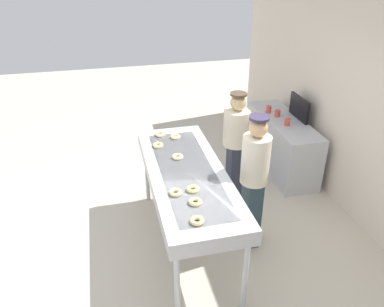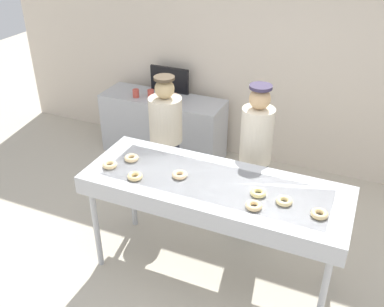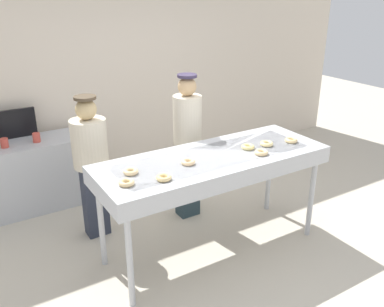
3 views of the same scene
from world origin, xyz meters
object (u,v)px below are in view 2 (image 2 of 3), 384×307
Objects in this scene: plain_donut_1 at (131,158)px; plain_donut_0 at (254,206)px; plain_donut_6 at (110,165)px; worker_assistant at (255,156)px; plain_donut_2 at (284,201)px; plain_donut_3 at (135,176)px; worker_baker at (166,134)px; prep_counter at (163,126)px; fryer_conveyor at (214,191)px; paper_cup_1 at (174,98)px; paper_cup_0 at (136,93)px; plain_donut_5 at (180,175)px; plain_donut_7 at (258,193)px; menu_display at (170,80)px; plain_donut_4 at (319,214)px; paper_cup_2 at (151,94)px.

plain_donut_0 is at bearing -11.28° from plain_donut_1.
plain_donut_6 is 0.08× the size of worker_assistant.
plain_donut_3 is (-1.26, -0.16, 0.00)m from plain_donut_2.
worker_baker is 1.22m from prep_counter.
fryer_conveyor is 21.29× the size of paper_cup_1.
prep_counter is (-0.81, 2.10, -0.64)m from plain_donut_3.
worker_assistant is at bearing -27.75° from paper_cup_0.
fryer_conveyor is at bearing 7.66° from plain_donut_5.
plain_donut_5 is 1.00× the size of plain_donut_7.
plain_donut_1 is at bearing -73.18° from menu_display.
paper_cup_2 is (-2.50, 1.94, -0.16)m from plain_donut_4.
plain_donut_6 is 2.32m from menu_display.
plain_donut_7 is 0.08× the size of worker_baker.
menu_display is at bearing 130.92° from plain_donut_7.
worker_baker is 2.80× the size of menu_display.
plain_donut_1 is 1.00× the size of plain_donut_3.
paper_cup_1 is (-0.30, 1.97, -0.16)m from plain_donut_6.
plain_donut_2 is 0.08× the size of prep_counter.
plain_donut_5 is 0.08× the size of worker_assistant.
plain_donut_6 is at bearing -75.90° from prep_counter.
plain_donut_7 is at bearing 95.35° from plain_donut_0.
prep_counter is 0.60m from paper_cup_0.
plain_donut_7 is (-0.50, 0.08, 0.00)m from plain_donut_4.
plain_donut_5 reaches higher than paper_cup_1.
plain_donut_0 is 1.22× the size of paper_cup_0.
prep_counter is (-2.08, 1.94, -0.64)m from plain_donut_2.
menu_display reaches higher than plain_donut_7.
plain_donut_0 reaches higher than paper_cup_1.
plain_donut_4 reaches higher than fryer_conveyor.
prep_counter is (-0.51, 2.03, -0.64)m from plain_donut_6.
fryer_conveyor is at bearing -52.16° from prep_counter.
worker_assistant is at bearing 38.59° from plain_donut_6.
plain_donut_4 is 1.14m from worker_assistant.
plain_donut_4 is 1.85m from plain_donut_6.
plain_donut_6 is 0.24× the size of menu_display.
worker_assistant is (-0.26, 0.95, -0.13)m from plain_donut_0.
plain_donut_1 and plain_donut_2 have the same top height.
plain_donut_2 is (0.20, 0.15, 0.00)m from plain_donut_0.
plain_donut_4 is at bearing -11.17° from plain_donut_2.
plain_donut_5 is at bearing 166.72° from plain_donut_0.
worker_assistant is 2.07m from paper_cup_2.
worker_assistant reaches higher than paper_cup_2.
plain_donut_5 is 2.45m from menu_display.
plain_donut_7 reaches higher than paper_cup_1.
plain_donut_1 reaches higher than prep_counter.
worker_baker is at bearing 135.45° from fryer_conveyor.
plain_donut_4 and plain_donut_7 have the same top height.
plain_donut_7 is (-0.02, 0.18, 0.00)m from plain_donut_0.
plain_donut_0 is at bearing -45.35° from paper_cup_2.
plain_donut_7 is (1.35, 0.12, 0.00)m from plain_donut_6.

